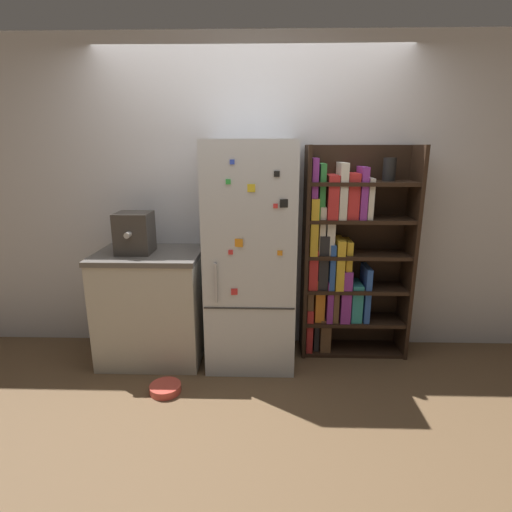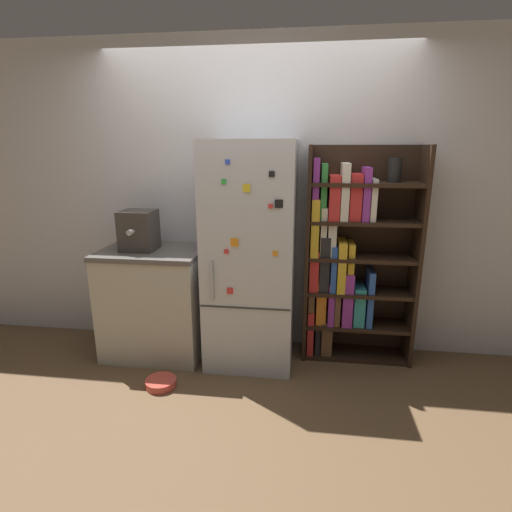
# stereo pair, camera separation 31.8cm
# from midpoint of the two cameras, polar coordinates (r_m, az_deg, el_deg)

# --- Properties ---
(ground_plane) EXTENTS (16.00, 16.00, 0.00)m
(ground_plane) POSITION_cam_midpoint_polar(r_m,az_deg,el_deg) (3.39, 1.71, -15.40)
(ground_plane) COLOR brown
(wall_back) EXTENTS (8.00, 0.05, 2.60)m
(wall_back) POSITION_cam_midpoint_polar(r_m,az_deg,el_deg) (3.42, 2.70, 8.02)
(wall_back) COLOR silver
(wall_back) RESTS_ON ground_plane
(refrigerator) EXTENTS (0.69, 0.64, 1.79)m
(refrigerator) POSITION_cam_midpoint_polar(r_m,az_deg,el_deg) (3.17, 2.09, -0.06)
(refrigerator) COLOR silver
(refrigerator) RESTS_ON ground_plane
(bookshelf) EXTENTS (0.89, 0.32, 1.75)m
(bookshelf) POSITION_cam_midpoint_polar(r_m,az_deg,el_deg) (3.37, 15.43, -0.53)
(bookshelf) COLOR black
(bookshelf) RESTS_ON ground_plane
(kitchen_counter) EXTENTS (0.84, 0.63, 0.92)m
(kitchen_counter) POSITION_cam_midpoint_polar(r_m,az_deg,el_deg) (3.49, -11.67, -6.42)
(kitchen_counter) COLOR #BCB7A8
(kitchen_counter) RESTS_ON ground_plane
(espresso_machine) EXTENTS (0.27, 0.31, 0.32)m
(espresso_machine) POSITION_cam_midpoint_polar(r_m,az_deg,el_deg) (3.32, -13.81, 3.55)
(espresso_machine) COLOR #38332D
(espresso_machine) RESTS_ON kitchen_counter
(pet_bowl) EXTENTS (0.23, 0.23, 0.06)m
(pet_bowl) POSITION_cam_midpoint_polar(r_m,az_deg,el_deg) (3.17, -10.55, -17.40)
(pet_bowl) COLOR #D84C3F
(pet_bowl) RESTS_ON ground_plane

